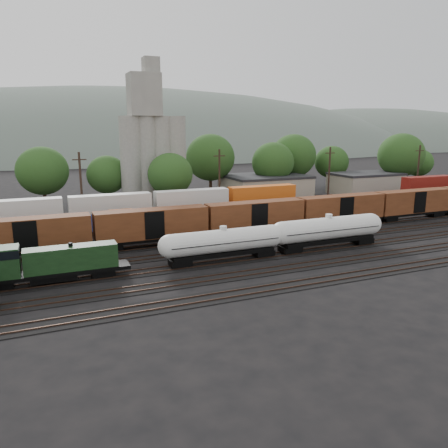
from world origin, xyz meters
name	(u,v)px	position (x,y,z in m)	size (l,w,h in m)	color
ground	(198,253)	(0.00, 0.00, 0.00)	(600.00, 600.00, 0.00)	black
tracks	(198,252)	(0.00, 0.00, 0.05)	(180.00, 33.20, 0.20)	black
green_locomotive	(44,263)	(-18.38, -5.00, 2.34)	(15.33, 2.71, 4.06)	black
tank_car_a	(223,242)	(1.36, -5.00, 2.48)	(15.82, 2.83, 4.15)	silver
tank_car_b	(328,230)	(16.34, -5.00, 2.63)	(16.86, 3.02, 4.42)	silver
orange_locomotive	(151,222)	(-3.70, 10.00, 2.35)	(16.33, 2.72, 4.08)	black
boxcar_string	(206,220)	(2.97, 5.00, 3.12)	(153.60, 2.90, 4.20)	black
container_wall	(219,207)	(9.08, 15.00, 2.79)	(179.87, 2.60, 5.80)	black
grain_silo	(153,151)	(3.28, 36.00, 11.26)	(13.40, 5.00, 29.00)	gray
industrial_sheds	(171,193)	(6.63, 35.25, 2.56)	(119.38, 17.26, 5.10)	#9E937F
tree_band	(159,166)	(5.38, 39.02, 7.97)	(165.38, 23.05, 14.44)	black
utility_poles	(155,185)	(0.00, 22.00, 6.21)	(122.20, 0.36, 12.00)	black
distant_hills	(105,181)	(23.92, 260.00, -20.56)	(860.00, 286.00, 130.00)	#59665B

